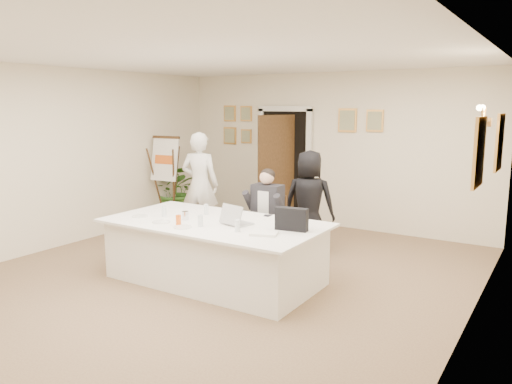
{
  "coord_description": "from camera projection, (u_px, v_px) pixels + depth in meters",
  "views": [
    {
      "loc": [
        3.73,
        -4.93,
        2.2
      ],
      "look_at": [
        0.25,
        0.6,
        1.07
      ],
      "focal_mm": 35.0,
      "sensor_mm": 36.0,
      "label": 1
    }
  ],
  "objects": [
    {
      "name": "floor",
      "position": [
        215.0,
        278.0,
        6.45
      ],
      "size": [
        7.0,
        7.0,
        0.0
      ],
      "primitive_type": "plane",
      "color": "brown",
      "rests_on": "ground"
    },
    {
      "name": "ceiling",
      "position": [
        212.0,
        55.0,
        5.97
      ],
      "size": [
        6.0,
        7.0,
        0.02
      ],
      "primitive_type": "cube",
      "color": "white",
      "rests_on": "wall_back"
    },
    {
      "name": "wall_back",
      "position": [
        329.0,
        150.0,
        9.13
      ],
      "size": [
        6.0,
        0.1,
        2.8
      ],
      "primitive_type": "cube",
      "color": "beige",
      "rests_on": "floor"
    },
    {
      "name": "wall_left",
      "position": [
        60.0,
        158.0,
        7.79
      ],
      "size": [
        0.1,
        7.0,
        2.8
      ],
      "primitive_type": "cube",
      "color": "beige",
      "rests_on": "floor"
    },
    {
      "name": "wall_right",
      "position": [
        472.0,
        193.0,
        4.63
      ],
      "size": [
        0.1,
        7.0,
        2.8
      ],
      "primitive_type": "cube",
      "color": "beige",
      "rests_on": "floor"
    },
    {
      "name": "doorway",
      "position": [
        282.0,
        167.0,
        9.5
      ],
      "size": [
        1.14,
        0.86,
        2.2
      ],
      "color": "black",
      "rests_on": "floor"
    },
    {
      "name": "pictures_back_wall",
      "position": [
        290.0,
        125.0,
        9.45
      ],
      "size": [
        3.4,
        0.06,
        0.8
      ],
      "primitive_type": null,
      "color": "gold",
      "rests_on": "wall_back"
    },
    {
      "name": "pictures_right_wall",
      "position": [
        490.0,
        147.0,
        5.59
      ],
      "size": [
        0.06,
        2.2,
        0.8
      ],
      "primitive_type": null,
      "color": "gold",
      "rests_on": "wall_right"
    },
    {
      "name": "wall_sconce",
      "position": [
        485.0,
        115.0,
        5.57
      ],
      "size": [
        0.2,
        0.3,
        0.24
      ],
      "primitive_type": null,
      "color": "#BF853D",
      "rests_on": "wall_right"
    },
    {
      "name": "conference_table",
      "position": [
        215.0,
        251.0,
        6.3
      ],
      "size": [
        2.76,
        1.47,
        0.78
      ],
      "color": "white",
      "rests_on": "floor"
    },
    {
      "name": "seated_man",
      "position": [
        266.0,
        216.0,
        7.0
      ],
      "size": [
        0.69,
        0.72,
        1.36
      ],
      "primitive_type": null,
      "rotation": [
        0.0,
        0.0,
        -0.19
      ],
      "color": "black",
      "rests_on": "floor"
    },
    {
      "name": "flip_chart",
      "position": [
        168.0,
        184.0,
        9.39
      ],
      "size": [
        0.57,
        0.38,
        1.62
      ],
      "color": "#31210F",
      "rests_on": "floor"
    },
    {
      "name": "standing_man",
      "position": [
        200.0,
        185.0,
        8.42
      ],
      "size": [
        0.74,
        0.58,
        1.78
      ],
      "primitive_type": "imported",
      "rotation": [
        0.0,
        0.0,
        3.41
      ],
      "color": "white",
      "rests_on": "floor"
    },
    {
      "name": "standing_woman",
      "position": [
        309.0,
        202.0,
        7.46
      ],
      "size": [
        0.86,
        0.67,
        1.56
      ],
      "primitive_type": "imported",
      "rotation": [
        0.0,
        0.0,
        3.39
      ],
      "color": "black",
      "rests_on": "floor"
    },
    {
      "name": "potted_palm",
      "position": [
        177.0,
        191.0,
        9.91
      ],
      "size": [
        1.09,
        0.99,
        1.07
      ],
      "primitive_type": "imported",
      "rotation": [
        0.0,
        0.0,
        0.17
      ],
      "color": "#326622",
      "rests_on": "floor"
    },
    {
      "name": "laptop",
      "position": [
        237.0,
        213.0,
        6.08
      ],
      "size": [
        0.43,
        0.44,
        0.28
      ],
      "primitive_type": null,
      "rotation": [
        0.0,
        0.0,
        -0.24
      ],
      "color": "#B7BABC",
      "rests_on": "conference_table"
    },
    {
      "name": "laptop_bag",
      "position": [
        292.0,
        219.0,
        5.76
      ],
      "size": [
        0.39,
        0.16,
        0.27
      ],
      "primitive_type": "cube",
      "rotation": [
        0.0,
        0.0,
        0.14
      ],
      "color": "black",
      "rests_on": "conference_table"
    },
    {
      "name": "paper_stack",
      "position": [
        264.0,
        234.0,
        5.58
      ],
      "size": [
        0.35,
        0.3,
        0.03
      ],
      "primitive_type": "cube",
      "rotation": [
        0.0,
        0.0,
        0.33
      ],
      "color": "white",
      "rests_on": "conference_table"
    },
    {
      "name": "plate_left",
      "position": [
        140.0,
        216.0,
        6.5
      ],
      "size": [
        0.21,
        0.21,
        0.01
      ],
      "primitive_type": "cylinder",
      "rotation": [
        0.0,
        0.0,
        -0.03
      ],
      "color": "white",
      "rests_on": "conference_table"
    },
    {
      "name": "plate_mid",
      "position": [
        161.0,
        222.0,
        6.17
      ],
      "size": [
        0.28,
        0.28,
        0.01
      ],
      "primitive_type": "cylinder",
      "rotation": [
        0.0,
        0.0,
        -0.34
      ],
      "color": "white",
      "rests_on": "conference_table"
    },
    {
      "name": "plate_near",
      "position": [
        183.0,
        227.0,
        5.91
      ],
      "size": [
        0.26,
        0.26,
        0.01
      ],
      "primitive_type": "cylinder",
      "rotation": [
        0.0,
        0.0,
        -0.28
      ],
      "color": "white",
      "rests_on": "conference_table"
    },
    {
      "name": "glass_a",
      "position": [
        164.0,
        211.0,
        6.49
      ],
      "size": [
        0.07,
        0.07,
        0.14
      ],
      "primitive_type": "cylinder",
      "rotation": [
        0.0,
        0.0,
        -0.13
      ],
      "color": "silver",
      "rests_on": "conference_table"
    },
    {
      "name": "glass_b",
      "position": [
        200.0,
        221.0,
        5.95
      ],
      "size": [
        0.07,
        0.07,
        0.14
      ],
      "primitive_type": "cylinder",
      "rotation": [
        0.0,
        0.0,
        0.09
      ],
      "color": "silver",
      "rests_on": "conference_table"
    },
    {
      "name": "glass_c",
      "position": [
        237.0,
        226.0,
        5.71
      ],
      "size": [
        0.08,
        0.08,
        0.14
      ],
      "primitive_type": "cylinder",
      "rotation": [
        0.0,
        0.0,
        0.25
      ],
      "color": "silver",
      "rests_on": "conference_table"
    },
    {
      "name": "glass_d",
      "position": [
        206.0,
        209.0,
        6.62
      ],
      "size": [
        0.07,
        0.07,
        0.14
      ],
      "primitive_type": "cylinder",
      "rotation": [
        0.0,
        0.0,
        -0.26
      ],
      "color": "silver",
      "rests_on": "conference_table"
    },
    {
      "name": "oj_glass",
      "position": [
        178.0,
        220.0,
        6.0
      ],
      "size": [
        0.07,
        0.07,
        0.13
      ],
      "primitive_type": "cylinder",
      "rotation": [
        0.0,
        0.0,
        0.13
      ],
      "color": "#E75A13",
      "rests_on": "conference_table"
    },
    {
      "name": "steel_jug",
      "position": [
        185.0,
        216.0,
        6.31
      ],
      "size": [
        0.11,
        0.11,
        0.11
      ],
      "primitive_type": "cylinder",
      "rotation": [
        0.0,
        0.0,
        -0.3
      ],
      "color": "silver",
      "rests_on": "conference_table"
    }
  ]
}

